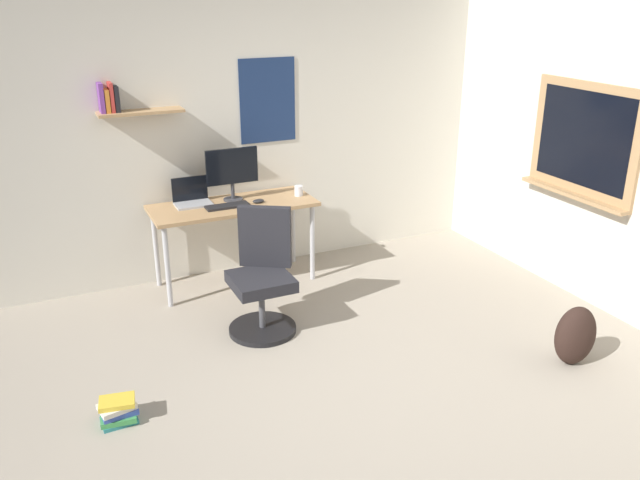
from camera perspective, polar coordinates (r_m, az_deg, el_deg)
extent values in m
plane|color=#9E9384|center=(4.37, 3.76, -13.72)|extent=(5.20, 5.20, 0.00)
cube|color=silver|center=(5.97, -7.32, 9.45)|extent=(5.00, 0.10, 2.60)
cube|color=tan|center=(5.58, -15.31, 10.69)|extent=(0.68, 0.20, 0.02)
cube|color=navy|center=(5.96, -4.57, 11.99)|extent=(0.52, 0.01, 0.74)
cube|color=#7A3D99|center=(5.55, -18.51, 11.64)|extent=(0.03, 0.14, 0.23)
cube|color=orange|center=(5.56, -18.06, 11.44)|extent=(0.03, 0.14, 0.18)
cube|color=#C63833|center=(5.56, -17.71, 11.75)|extent=(0.03, 0.14, 0.23)
cube|color=black|center=(5.56, -17.30, 11.64)|extent=(0.04, 0.14, 0.20)
cube|color=tan|center=(5.77, 22.03, 8.18)|extent=(0.04, 1.10, 0.90)
cube|color=black|center=(5.76, 21.93, 8.18)|extent=(0.01, 0.94, 0.76)
cube|color=tan|center=(5.84, 21.10, 3.73)|extent=(0.12, 1.10, 0.03)
cube|color=tan|center=(5.73, -7.58, 2.99)|extent=(1.42, 0.57, 0.03)
cylinder|color=#B7B7BC|center=(5.50, -13.12, -2.30)|extent=(0.04, 0.04, 0.71)
cylinder|color=#B7B7BC|center=(5.87, -0.67, -0.22)|extent=(0.04, 0.04, 0.71)
cylinder|color=#B7B7BC|center=(5.92, -14.07, -0.69)|extent=(0.04, 0.04, 0.71)
cylinder|color=#B7B7BC|center=(6.26, -2.37, 1.15)|extent=(0.04, 0.04, 0.71)
cylinder|color=black|center=(5.14, -5.01, -7.70)|extent=(0.52, 0.52, 0.04)
cylinder|color=#4C4C51|center=(5.05, -5.08, -5.82)|extent=(0.05, 0.05, 0.34)
cube|color=#232328|center=(4.96, -5.16, -3.60)|extent=(0.44, 0.44, 0.09)
cube|color=#232328|center=(5.03, -4.82, 0.30)|extent=(0.38, 0.27, 0.48)
cube|color=#ADAFB5|center=(5.73, -10.94, 3.07)|extent=(0.31, 0.21, 0.02)
cube|color=black|center=(5.79, -11.26, 4.41)|extent=(0.31, 0.01, 0.21)
cylinder|color=#38383D|center=(5.82, -7.56, 3.53)|extent=(0.17, 0.17, 0.01)
cylinder|color=#38383D|center=(5.80, -7.59, 4.26)|extent=(0.03, 0.03, 0.14)
cube|color=black|center=(5.73, -7.67, 6.38)|extent=(0.46, 0.02, 0.31)
cube|color=black|center=(5.63, -8.06, 2.94)|extent=(0.37, 0.13, 0.02)
ellipsoid|color=#262628|center=(5.71, -5.38, 3.39)|extent=(0.10, 0.06, 0.03)
cylinder|color=silver|center=(5.89, -1.87, 4.31)|extent=(0.08, 0.08, 0.09)
ellipsoid|color=black|center=(4.96, 21.31, -7.75)|extent=(0.32, 0.22, 0.44)
cube|color=teal|center=(4.35, -17.04, -14.77)|extent=(0.22, 0.16, 0.02)
cube|color=#3D934C|center=(4.32, -17.13, -14.50)|extent=(0.22, 0.17, 0.04)
cube|color=#3851B2|center=(4.32, -17.06, -13.99)|extent=(0.22, 0.16, 0.04)
cube|color=silver|center=(4.29, -17.24, -13.67)|extent=(0.24, 0.19, 0.03)
cube|color=gold|center=(4.28, -17.25, -13.29)|extent=(0.23, 0.18, 0.03)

